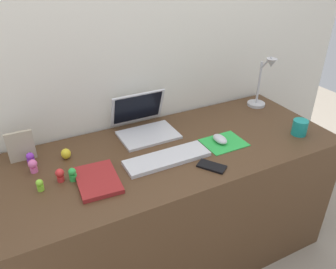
{
  "coord_description": "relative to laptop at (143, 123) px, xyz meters",
  "views": [
    {
      "loc": [
        -0.65,
        -1.24,
        1.63
      ],
      "look_at": [
        -0.02,
        0.0,
        0.83
      ],
      "focal_mm": 35.6,
      "sensor_mm": 36.0,
      "label": 1
    }
  ],
  "objects": [
    {
      "name": "mousepad",
      "position": [
        0.32,
        -0.3,
        -0.05
      ],
      "size": [
        0.21,
        0.17,
        0.0
      ],
      "primitive_type": "cube",
      "color": "green",
      "rests_on": "desk"
    },
    {
      "name": "toy_figurine_purple",
      "position": [
        -0.59,
        -0.05,
        -0.02
      ],
      "size": [
        0.04,
        0.04,
        0.06
      ],
      "color": "purple",
      "rests_on": "desk"
    },
    {
      "name": "toy_figurine_green",
      "position": [
        -0.44,
        -0.26,
        -0.02
      ],
      "size": [
        0.03,
        0.03,
        0.06
      ],
      "color": "green",
      "rests_on": "desk"
    },
    {
      "name": "desk_lamp",
      "position": [
        0.77,
        -0.05,
        0.1
      ],
      "size": [
        0.11,
        0.16,
        0.33
      ],
      "color": "#B7B7BC",
      "rests_on": "desk"
    },
    {
      "name": "coffee_mug",
      "position": [
        0.73,
        -0.41,
        -0.01
      ],
      "size": [
        0.08,
        0.08,
        0.08
      ],
      "primitive_type": "cylinder",
      "color": "teal",
      "rests_on": "desk"
    },
    {
      "name": "ground_plane",
      "position": [
        0.05,
        -0.23,
        -0.79
      ],
      "size": [
        6.0,
        6.0,
        0.0
      ],
      "primitive_type": "plane",
      "color": "gray"
    },
    {
      "name": "toy_figurine_red",
      "position": [
        -0.49,
        -0.24,
        -0.02
      ],
      "size": [
        0.04,
        0.04,
        0.06
      ],
      "color": "red",
      "rests_on": "desk"
    },
    {
      "name": "cell_phone",
      "position": [
        0.14,
        -0.45,
        -0.05
      ],
      "size": [
        0.13,
        0.14,
        0.01
      ],
      "primitive_type": "cube",
      "rotation": [
        0.0,
        0.0,
        0.6
      ],
      "color": "black",
      "rests_on": "desk"
    },
    {
      "name": "toy_figurine_pink",
      "position": [
        -0.59,
        -0.12,
        -0.02
      ],
      "size": [
        0.04,
        0.04,
        0.06
      ],
      "color": "pink",
      "rests_on": "desk"
    },
    {
      "name": "desk",
      "position": [
        0.05,
        -0.23,
        -0.42
      ],
      "size": [
        1.71,
        0.69,
        0.74
      ],
      "primitive_type": "cube",
      "color": "#4C331E",
      "rests_on": "ground_plane"
    },
    {
      "name": "notebook_pad",
      "position": [
        -0.35,
        -0.32,
        -0.04
      ],
      "size": [
        0.19,
        0.25,
        0.02
      ],
      "primitive_type": "cube",
      "rotation": [
        0.0,
        0.0,
        -0.07
      ],
      "color": "maroon",
      "rests_on": "desk"
    },
    {
      "name": "picture_frame",
      "position": [
        -0.62,
        0.0,
        0.02
      ],
      "size": [
        0.12,
        0.02,
        0.15
      ],
      "primitive_type": "cube",
      "color": "#B2A58C",
      "rests_on": "desk"
    },
    {
      "name": "back_wall",
      "position": [
        0.05,
        0.15,
        0.01
      ],
      "size": [
        2.91,
        0.05,
        1.61
      ],
      "primitive_type": "cube",
      "color": "silver",
      "rests_on": "ground_plane"
    },
    {
      "name": "keyboard",
      "position": [
        -0.01,
        -0.31,
        -0.04
      ],
      "size": [
        0.41,
        0.13,
        0.02
      ],
      "primitive_type": "cube",
      "color": "silver",
      "rests_on": "desk"
    },
    {
      "name": "laptop",
      "position": [
        0.0,
        0.0,
        0.0
      ],
      "size": [
        0.3,
        0.28,
        0.2
      ],
      "color": "silver",
      "rests_on": "desk"
    },
    {
      "name": "toy_figurine_yellow",
      "position": [
        -0.43,
        -0.08,
        -0.03
      ],
      "size": [
        0.05,
        0.05,
        0.05
      ],
      "primitive_type": "ellipsoid",
      "color": "yellow",
      "rests_on": "desk"
    },
    {
      "name": "mouse",
      "position": [
        0.3,
        -0.29,
        -0.03
      ],
      "size": [
        0.06,
        0.1,
        0.03
      ],
      "primitive_type": "ellipsoid",
      "color": "silver",
      "rests_on": "mousepad"
    },
    {
      "name": "toy_figurine_lime",
      "position": [
        -0.58,
        -0.27,
        -0.02
      ],
      "size": [
        0.03,
        0.03,
        0.05
      ],
      "color": "#8CDB33",
      "rests_on": "desk"
    }
  ]
}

